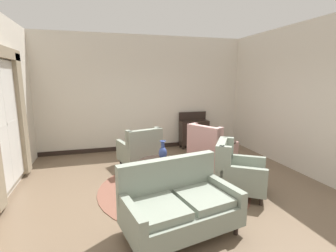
{
  "coord_description": "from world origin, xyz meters",
  "views": [
    {
      "loc": [
        -1.32,
        -3.95,
        2.07
      ],
      "look_at": [
        0.05,
        0.86,
        1.1
      ],
      "focal_mm": 26.54,
      "sensor_mm": 36.0,
      "label": 1
    }
  ],
  "objects_px": {
    "settee": "(179,205)",
    "coffee_table": "(161,167)",
    "armchair_beside_settee": "(140,151)",
    "sideboard": "(194,132)",
    "armchair_foreground_right": "(236,172)",
    "armchair_near_sideboard": "(210,152)",
    "side_table": "(225,154)",
    "porcelain_vase": "(163,152)"
  },
  "relations": [
    {
      "from": "settee",
      "to": "armchair_foreground_right",
      "type": "bearing_deg",
      "value": 18.96
    },
    {
      "from": "coffee_table",
      "to": "armchair_foreground_right",
      "type": "xyz_separation_m",
      "value": [
        1.25,
        -0.59,
        -0.02
      ]
    },
    {
      "from": "sideboard",
      "to": "armchair_foreground_right",
      "type": "bearing_deg",
      "value": -97.76
    },
    {
      "from": "porcelain_vase",
      "to": "settee",
      "type": "bearing_deg",
      "value": -96.24
    },
    {
      "from": "sideboard",
      "to": "coffee_table",
      "type": "bearing_deg",
      "value": -123.62
    },
    {
      "from": "armchair_foreground_right",
      "to": "armchair_beside_settee",
      "type": "xyz_separation_m",
      "value": [
        -1.43,
        1.79,
        -0.01
      ]
    },
    {
      "from": "armchair_foreground_right",
      "to": "coffee_table",
      "type": "bearing_deg",
      "value": 98.27
    },
    {
      "from": "armchair_foreground_right",
      "to": "side_table",
      "type": "xyz_separation_m",
      "value": [
        0.3,
        0.96,
        0.02
      ]
    },
    {
      "from": "coffee_table",
      "to": "side_table",
      "type": "relative_size",
      "value": 1.18
    },
    {
      "from": "coffee_table",
      "to": "sideboard",
      "type": "height_order",
      "value": "sideboard"
    },
    {
      "from": "armchair_near_sideboard",
      "to": "armchair_beside_settee",
      "type": "bearing_deg",
      "value": 36.54
    },
    {
      "from": "porcelain_vase",
      "to": "armchair_near_sideboard",
      "type": "height_order",
      "value": "armchair_near_sideboard"
    },
    {
      "from": "armchair_beside_settee",
      "to": "sideboard",
      "type": "distance_m",
      "value": 2.27
    },
    {
      "from": "coffee_table",
      "to": "side_table",
      "type": "bearing_deg",
      "value": 13.18
    },
    {
      "from": "settee",
      "to": "side_table",
      "type": "distance_m",
      "value": 2.4
    },
    {
      "from": "armchair_foreground_right",
      "to": "side_table",
      "type": "height_order",
      "value": "armchair_foreground_right"
    },
    {
      "from": "armchair_beside_settee",
      "to": "sideboard",
      "type": "relative_size",
      "value": 0.99
    },
    {
      "from": "porcelain_vase",
      "to": "armchair_foreground_right",
      "type": "relative_size",
      "value": 0.34
    },
    {
      "from": "armchair_near_sideboard",
      "to": "sideboard",
      "type": "bearing_deg",
      "value": -40.97
    },
    {
      "from": "armchair_foreground_right",
      "to": "sideboard",
      "type": "height_order",
      "value": "sideboard"
    },
    {
      "from": "armchair_foreground_right",
      "to": "side_table",
      "type": "bearing_deg",
      "value": 16.17
    },
    {
      "from": "porcelain_vase",
      "to": "armchair_foreground_right",
      "type": "height_order",
      "value": "armchair_foreground_right"
    },
    {
      "from": "armchair_near_sideboard",
      "to": "armchair_beside_settee",
      "type": "relative_size",
      "value": 1.11
    },
    {
      "from": "settee",
      "to": "side_table",
      "type": "xyz_separation_m",
      "value": [
        1.65,
        1.74,
        0.04
      ]
    },
    {
      "from": "porcelain_vase",
      "to": "armchair_foreground_right",
      "type": "xyz_separation_m",
      "value": [
        1.19,
        -0.65,
        -0.28
      ]
    },
    {
      "from": "armchair_near_sideboard",
      "to": "armchair_beside_settee",
      "type": "distance_m",
      "value": 1.61
    },
    {
      "from": "porcelain_vase",
      "to": "sideboard",
      "type": "bearing_deg",
      "value": 56.64
    },
    {
      "from": "sideboard",
      "to": "porcelain_vase",
      "type": "bearing_deg",
      "value": -123.36
    },
    {
      "from": "armchair_foreground_right",
      "to": "sideboard",
      "type": "bearing_deg",
      "value": 25.96
    },
    {
      "from": "armchair_beside_settee",
      "to": "settee",
      "type": "bearing_deg",
      "value": 76.75
    },
    {
      "from": "armchair_beside_settee",
      "to": "side_table",
      "type": "bearing_deg",
      "value": 139.13
    },
    {
      "from": "coffee_table",
      "to": "side_table",
      "type": "height_order",
      "value": "side_table"
    },
    {
      "from": "settee",
      "to": "armchair_beside_settee",
      "type": "bearing_deg",
      "value": 80.55
    },
    {
      "from": "armchair_near_sideboard",
      "to": "sideboard",
      "type": "distance_m",
      "value": 1.99
    },
    {
      "from": "armchair_beside_settee",
      "to": "sideboard",
      "type": "bearing_deg",
      "value": -159.93
    },
    {
      "from": "armchair_near_sideboard",
      "to": "armchair_beside_settee",
      "type": "xyz_separation_m",
      "value": [
        -1.47,
        0.64,
        -0.03
      ]
    },
    {
      "from": "coffee_table",
      "to": "settee",
      "type": "xyz_separation_m",
      "value": [
        -0.1,
        -1.38,
        -0.04
      ]
    },
    {
      "from": "side_table",
      "to": "sideboard",
      "type": "relative_size",
      "value": 0.69
    },
    {
      "from": "coffee_table",
      "to": "porcelain_vase",
      "type": "bearing_deg",
      "value": 47.19
    },
    {
      "from": "armchair_foreground_right",
      "to": "sideboard",
      "type": "xyz_separation_m",
      "value": [
        0.42,
        3.1,
        0.06
      ]
    },
    {
      "from": "settee",
      "to": "coffee_table",
      "type": "bearing_deg",
      "value": 74.42
    },
    {
      "from": "armchair_near_sideboard",
      "to": "armchair_foreground_right",
      "type": "bearing_deg",
      "value": 148.31
    }
  ]
}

